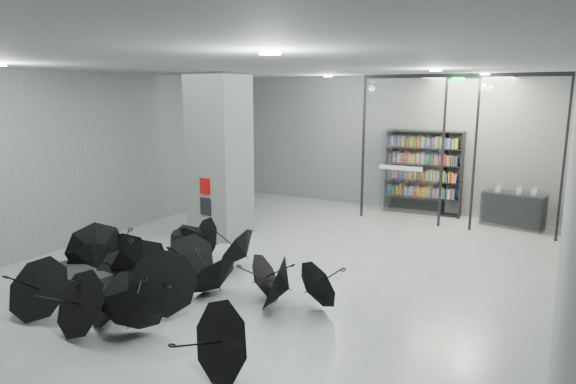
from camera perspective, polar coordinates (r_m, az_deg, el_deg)
The scene contains 10 objects.
room at distance 9.28m, azimuth -2.94°, elevation 6.98°, with size 14.00×14.02×4.01m.
column at distance 12.42m, azimuth -7.77°, elevation 4.10°, with size 1.20×1.20×4.00m, color slate.
fire_cabinet at distance 12.03m, azimuth -9.46°, elevation 0.68°, with size 0.28×0.04×0.38m, color #A50A07.
info_panel at distance 12.13m, azimuth -9.38°, elevation -1.64°, with size 0.30×0.03×0.42m, color black.
exit_sign at distance 13.37m, azimuth 18.79°, elevation 11.94°, with size 0.30×0.06×0.15m, color #0CE533.
glass_partition at distance 13.63m, azimuth 18.48°, elevation 5.03°, with size 5.06×0.08×4.00m.
bench at distance 9.75m, azimuth -22.93°, elevation -9.52°, with size 1.39×0.59×0.45m, color black.
bookshelf at distance 15.20m, azimuth 15.16°, elevation 2.18°, with size 2.23×0.45×2.45m, color black, non-canonical shape.
shop_counter at distance 14.59m, azimuth 24.27°, elevation -1.88°, with size 1.53×0.61×0.92m, color black.
umbrella_cluster at distance 9.12m, azimuth -13.56°, elevation -9.77°, with size 5.45×4.64×1.29m.
Camera 1 is at (4.93, -7.82, 3.56)m, focal length 31.18 mm.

